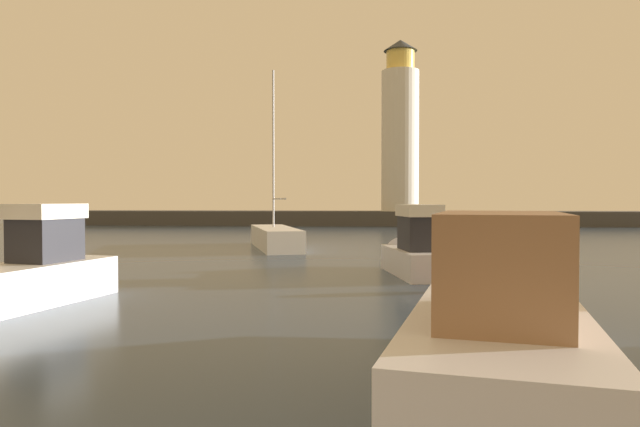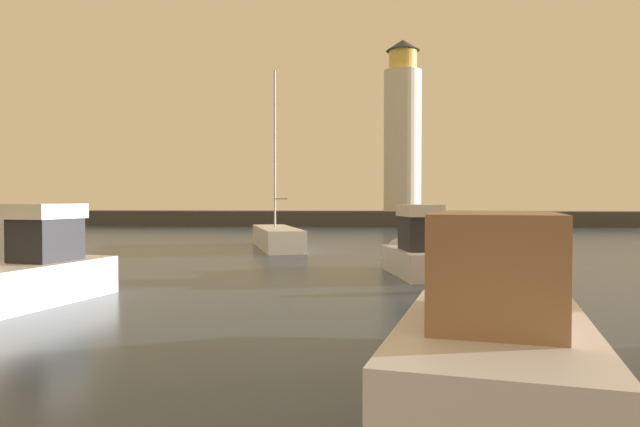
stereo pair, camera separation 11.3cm
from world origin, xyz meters
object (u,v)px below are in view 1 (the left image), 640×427
Objects in this scene: motorboat_3 at (412,251)px; lighthouse at (400,130)px; motorboat_1 at (498,326)px; mooring_buoy at (447,281)px; motorboat_0 at (3,279)px; sailboat_moored at (275,237)px.

lighthouse is at bearing 87.24° from motorboat_3.
motorboat_1 is at bearing -88.72° from motorboat_3.
motorboat_1 is 13.58m from motorboat_3.
motorboat_3 is 8.50× the size of mooring_buoy.
motorboat_0 is at bearing 156.92° from motorboat_1.
motorboat_1 is at bearing -92.88° from mooring_buoy.
motorboat_0 is at bearing -143.21° from motorboat_3.
lighthouse is 56.71m from motorboat_1.
motorboat_1 is at bearing -91.78° from lighthouse.
mooring_buoy is at bearing -80.64° from motorboat_3.
motorboat_3 is 4.68m from mooring_buoy.
sailboat_moored is at bearing 107.01° from motorboat_1.
lighthouse reaches higher than motorboat_3.
motorboat_3 is at bearing -56.96° from sailboat_moored.
mooring_buoy is (12.21, 3.98, -0.48)m from motorboat_0.
motorboat_0 is 14.30m from motorboat_3.
motorboat_0 is 0.64× the size of sailboat_moored.
mooring_buoy is (8.02, -15.76, -0.30)m from sailboat_moored.
sailboat_moored is at bearing 123.04° from motorboat_3.
sailboat_moored is 14.94× the size of mooring_buoy.
motorboat_3 is at bearing 91.28° from motorboat_1.
lighthouse is 2.14× the size of motorboat_1.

